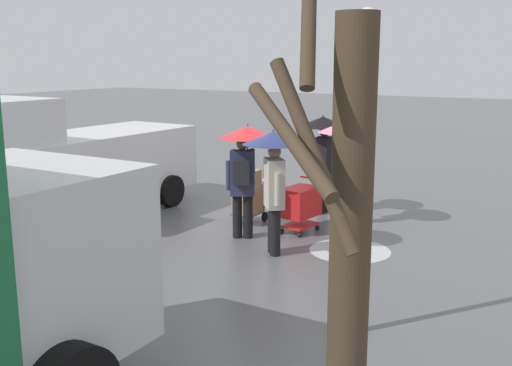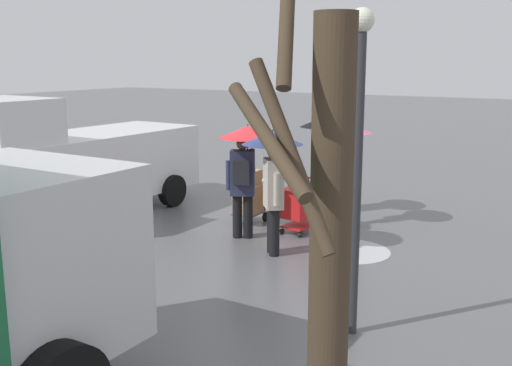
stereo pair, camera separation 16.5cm
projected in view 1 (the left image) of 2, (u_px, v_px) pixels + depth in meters
The scene contains 11 objects.
ground_plane at pixel (266, 235), 11.49m from camera, with size 90.00×90.00×0.00m, color #5B5B5E.
slush_patch_near_cluster at pixel (350, 250), 10.56m from camera, with size 1.42×1.42×0.01m, color silver.
cargo_van_parked_right at pixel (75, 163), 12.49m from camera, with size 2.32×5.40×2.60m.
shopping_cart_vendor at pixel (300, 203), 11.60m from camera, with size 0.67×0.89×1.02m.
hand_dolly_boxes at pixel (248, 194), 12.22m from camera, with size 0.53×0.70×1.32m.
pedestrian_pink_side at pixel (274, 163), 10.14m from camera, with size 1.04×1.04×2.15m.
pedestrian_black_side at pixel (323, 142), 12.86m from camera, with size 1.04×1.04×2.15m.
pedestrian_white_side at pixel (245, 155), 11.02m from camera, with size 1.04×1.04×2.15m.
pedestrian_far_side at pixel (346, 148), 11.88m from camera, with size 1.04×1.04×2.15m.
bare_tree_near at pixel (344, 305), 3.50m from camera, with size 0.82×0.78×4.06m.
street_lamp at pixel (363, 141), 6.95m from camera, with size 0.28×0.28×3.86m.
Camera 1 is at (-5.36, 9.66, 3.29)m, focal length 42.28 mm.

